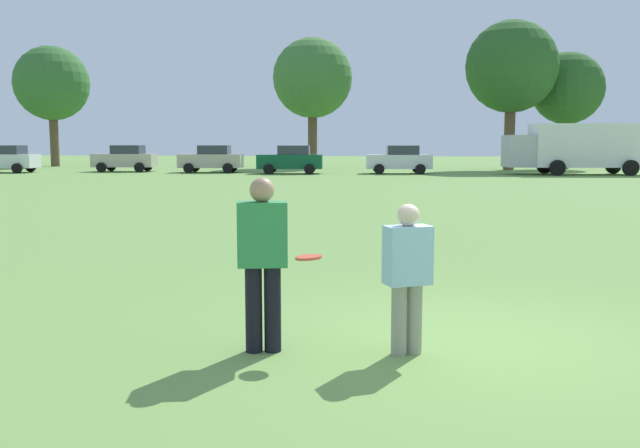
{
  "coord_description": "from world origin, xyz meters",
  "views": [
    {
      "loc": [
        -0.87,
        -7.16,
        2.1
      ],
      "look_at": [
        -1.73,
        1.06,
        1.1
      ],
      "focal_mm": 38.55,
      "sensor_mm": 36.0,
      "label": 1
    }
  ],
  "objects_px": {
    "player_defender": "(407,271)",
    "parked_car_near_right": "(400,159)",
    "player_thrower": "(263,255)",
    "frisbee": "(309,257)",
    "box_truck": "(577,147)",
    "parked_car_near_left": "(5,159)",
    "parked_car_mid_right": "(291,159)",
    "parked_car_mid_left": "(125,158)",
    "parked_car_center": "(212,159)"
  },
  "relations": [
    {
      "from": "player_defender",
      "to": "parked_car_near_right",
      "type": "relative_size",
      "value": 0.35
    },
    {
      "from": "player_thrower",
      "to": "frisbee",
      "type": "distance_m",
      "value": 0.46
    },
    {
      "from": "frisbee",
      "to": "box_truck",
      "type": "bearing_deg",
      "value": 71.98
    },
    {
      "from": "parked_car_near_right",
      "to": "box_truck",
      "type": "distance_m",
      "value": 11.1
    },
    {
      "from": "player_thrower",
      "to": "box_truck",
      "type": "distance_m",
      "value": 40.28
    },
    {
      "from": "player_thrower",
      "to": "parked_car_near_left",
      "type": "distance_m",
      "value": 44.45
    },
    {
      "from": "parked_car_mid_right",
      "to": "parked_car_near_right",
      "type": "distance_m",
      "value": 7.05
    },
    {
      "from": "parked_car_near_left",
      "to": "box_truck",
      "type": "relative_size",
      "value": 0.5
    },
    {
      "from": "parked_car_mid_right",
      "to": "player_thrower",
      "type": "bearing_deg",
      "value": -82.07
    },
    {
      "from": "player_defender",
      "to": "parked_car_mid_left",
      "type": "distance_m",
      "value": 43.5
    },
    {
      "from": "parked_car_mid_right",
      "to": "parked_car_near_right",
      "type": "bearing_deg",
      "value": 6.26
    },
    {
      "from": "frisbee",
      "to": "parked_car_center",
      "type": "bearing_deg",
      "value": 106.21
    },
    {
      "from": "parked_car_mid_left",
      "to": "parked_car_mid_right",
      "type": "height_order",
      "value": "same"
    },
    {
      "from": "player_defender",
      "to": "parked_car_mid_right",
      "type": "height_order",
      "value": "parked_car_mid_right"
    },
    {
      "from": "parked_car_mid_left",
      "to": "box_truck",
      "type": "distance_m",
      "value": 29.95
    },
    {
      "from": "player_thrower",
      "to": "parked_car_mid_right",
      "type": "bearing_deg",
      "value": 97.93
    },
    {
      "from": "frisbee",
      "to": "parked_car_near_left",
      "type": "height_order",
      "value": "parked_car_near_left"
    },
    {
      "from": "player_defender",
      "to": "parked_car_mid_right",
      "type": "relative_size",
      "value": 0.35
    },
    {
      "from": "box_truck",
      "to": "parked_car_center",
      "type": "bearing_deg",
      "value": 178.65
    },
    {
      "from": "player_defender",
      "to": "parked_car_mid_right",
      "type": "xyz_separation_m",
      "value": [
        -6.66,
        37.54,
        0.09
      ]
    },
    {
      "from": "parked_car_near_left",
      "to": "parked_car_mid_right",
      "type": "xyz_separation_m",
      "value": [
        19.26,
        0.51,
        0.0
      ]
    },
    {
      "from": "parked_car_near_right",
      "to": "parked_car_mid_right",
      "type": "bearing_deg",
      "value": -173.74
    },
    {
      "from": "parked_car_near_left",
      "to": "parked_car_mid_right",
      "type": "height_order",
      "value": "same"
    },
    {
      "from": "parked_car_center",
      "to": "parked_car_mid_right",
      "type": "xyz_separation_m",
      "value": [
        5.56,
        -1.13,
        0.0
      ]
    },
    {
      "from": "parked_car_near_right",
      "to": "box_truck",
      "type": "height_order",
      "value": "box_truck"
    },
    {
      "from": "box_truck",
      "to": "player_defender",
      "type": "bearing_deg",
      "value": -106.67
    },
    {
      "from": "player_thrower",
      "to": "parked_car_center",
      "type": "xyz_separation_m",
      "value": [
        -10.79,
        38.73,
        -0.06
      ]
    },
    {
      "from": "parked_car_near_left",
      "to": "box_truck",
      "type": "height_order",
      "value": "box_truck"
    },
    {
      "from": "parked_car_mid_left",
      "to": "parked_car_mid_right",
      "type": "xyz_separation_m",
      "value": [
        11.84,
        -1.82,
        0.0
      ]
    },
    {
      "from": "player_defender",
      "to": "frisbee",
      "type": "distance_m",
      "value": 0.98
    },
    {
      "from": "parked_car_center",
      "to": "parked_car_near_left",
      "type": "bearing_deg",
      "value": -173.18
    },
    {
      "from": "parked_car_near_left",
      "to": "parked_car_mid_right",
      "type": "relative_size",
      "value": 1.0
    },
    {
      "from": "parked_car_mid_left",
      "to": "box_truck",
      "type": "xyz_separation_m",
      "value": [
        29.92,
        -1.25,
        0.83
      ]
    },
    {
      "from": "parked_car_near_left",
      "to": "player_thrower",
      "type": "bearing_deg",
      "value": -56.56
    },
    {
      "from": "player_thrower",
      "to": "parked_car_near_right",
      "type": "distance_m",
      "value": 38.41
    },
    {
      "from": "player_defender",
      "to": "parked_car_center",
      "type": "bearing_deg",
      "value": 107.53
    },
    {
      "from": "parked_car_center",
      "to": "player_thrower",
      "type": "bearing_deg",
      "value": -74.43
    },
    {
      "from": "player_defender",
      "to": "parked_car_near_left",
      "type": "relative_size",
      "value": 0.35
    },
    {
      "from": "player_thrower",
      "to": "parked_car_near_right",
      "type": "bearing_deg",
      "value": 87.36
    },
    {
      "from": "player_thrower",
      "to": "parked_car_mid_left",
      "type": "height_order",
      "value": "parked_car_mid_left"
    },
    {
      "from": "parked_car_center",
      "to": "box_truck",
      "type": "xyz_separation_m",
      "value": [
        23.63,
        -0.56,
        0.83
      ]
    },
    {
      "from": "frisbee",
      "to": "parked_car_mid_right",
      "type": "distance_m",
      "value": 37.94
    },
    {
      "from": "parked_car_center",
      "to": "frisbee",
      "type": "bearing_deg",
      "value": -73.79
    },
    {
      "from": "player_defender",
      "to": "parked_car_mid_right",
      "type": "distance_m",
      "value": 38.13
    },
    {
      "from": "parked_car_mid_right",
      "to": "box_truck",
      "type": "height_order",
      "value": "box_truck"
    },
    {
      "from": "player_defender",
      "to": "frisbee",
      "type": "xyz_separation_m",
      "value": [
        -0.98,
        0.03,
        0.11
      ]
    },
    {
      "from": "box_truck",
      "to": "parked_car_near_left",
      "type": "bearing_deg",
      "value": -178.34
    },
    {
      "from": "parked_car_near_right",
      "to": "player_thrower",
      "type": "bearing_deg",
      "value": -92.64
    },
    {
      "from": "parked_car_near_right",
      "to": "player_defender",
      "type": "bearing_deg",
      "value": -90.52
    },
    {
      "from": "parked_car_mid_left",
      "to": "parked_car_center",
      "type": "bearing_deg",
      "value": -6.31
    }
  ]
}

